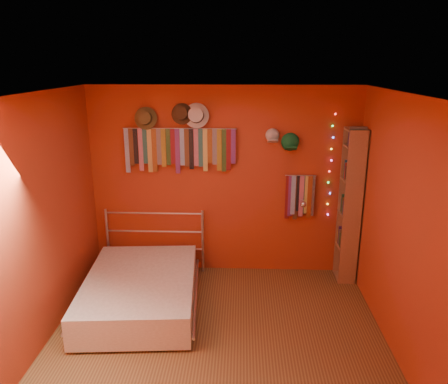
# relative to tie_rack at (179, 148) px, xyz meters

# --- Properties ---
(ground) EXTENTS (3.50, 3.50, 0.00)m
(ground) POSITION_rel_tie_rack_xyz_m (0.57, -1.68, -1.72)
(ground) COLOR brown
(ground) RESTS_ON ground
(back_wall) EXTENTS (3.50, 0.02, 2.50)m
(back_wall) POSITION_rel_tie_rack_xyz_m (0.57, 0.07, -0.47)
(back_wall) COLOR #A51E1A
(back_wall) RESTS_ON ground
(right_wall) EXTENTS (0.02, 3.50, 2.50)m
(right_wall) POSITION_rel_tie_rack_xyz_m (2.32, -1.68, -0.47)
(right_wall) COLOR #A51E1A
(right_wall) RESTS_ON ground
(left_wall) EXTENTS (0.02, 3.50, 2.50)m
(left_wall) POSITION_rel_tie_rack_xyz_m (-1.18, -1.68, -0.47)
(left_wall) COLOR #A51E1A
(left_wall) RESTS_ON ground
(ceiling) EXTENTS (3.50, 3.50, 0.02)m
(ceiling) POSITION_rel_tie_rack_xyz_m (0.57, -1.68, 0.78)
(ceiling) COLOR white
(ceiling) RESTS_ON back_wall
(tie_rack) EXTENTS (1.45, 0.03, 0.58)m
(tie_rack) POSITION_rel_tie_rack_xyz_m (0.00, 0.00, 0.00)
(tie_rack) COLOR silver
(tie_rack) RESTS_ON back_wall
(small_tie_rack) EXTENTS (0.40, 0.03, 0.60)m
(small_tie_rack) POSITION_rel_tie_rack_xyz_m (1.56, 0.00, -0.62)
(small_tie_rack) COLOR silver
(small_tie_rack) RESTS_ON back_wall
(fedora_olive) EXTENTS (0.29, 0.16, 0.28)m
(fedora_olive) POSITION_rel_tie_rack_xyz_m (-0.42, -0.03, 0.38)
(fedora_olive) COLOR brown
(fedora_olive) RESTS_ON back_wall
(fedora_brown) EXTENTS (0.27, 0.14, 0.26)m
(fedora_brown) POSITION_rel_tie_rack_xyz_m (0.05, -0.03, 0.43)
(fedora_brown) COLOR #422B17
(fedora_brown) RESTS_ON back_wall
(fedora_white) EXTENTS (0.32, 0.17, 0.31)m
(fedora_white) POSITION_rel_tie_rack_xyz_m (0.23, -0.03, 0.42)
(fedora_white) COLOR beige
(fedora_white) RESTS_ON back_wall
(cap_white) EXTENTS (0.18, 0.22, 0.18)m
(cap_white) POSITION_rel_tie_rack_xyz_m (1.18, 0.01, 0.16)
(cap_white) COLOR beige
(cap_white) RESTS_ON back_wall
(cap_green) EXTENTS (0.20, 0.25, 0.20)m
(cap_green) POSITION_rel_tie_rack_xyz_m (1.41, 0.01, 0.08)
(cap_green) COLOR #176B31
(cap_green) RESTS_ON back_wall
(fairy_lights) EXTENTS (0.06, 0.02, 1.34)m
(fairy_lights) POSITION_rel_tie_rack_xyz_m (1.94, 0.03, -0.23)
(fairy_lights) COLOR #FF3333
(fairy_lights) RESTS_ON back_wall
(reading_lamp) EXTENTS (0.08, 0.33, 0.10)m
(reading_lamp) POSITION_rel_tie_rack_xyz_m (1.58, -0.19, -0.67)
(reading_lamp) COLOR silver
(reading_lamp) RESTS_ON back_wall
(bookshelf) EXTENTS (0.25, 0.34, 2.00)m
(bookshelf) POSITION_rel_tie_rack_xyz_m (2.22, -0.15, -0.70)
(bookshelf) COLOR #8C5C3F
(bookshelf) RESTS_ON ground
(bed) EXTENTS (1.46, 1.88, 0.88)m
(bed) POSITION_rel_tie_rack_xyz_m (-0.37, -0.96, -1.51)
(bed) COLOR silver
(bed) RESTS_ON ground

